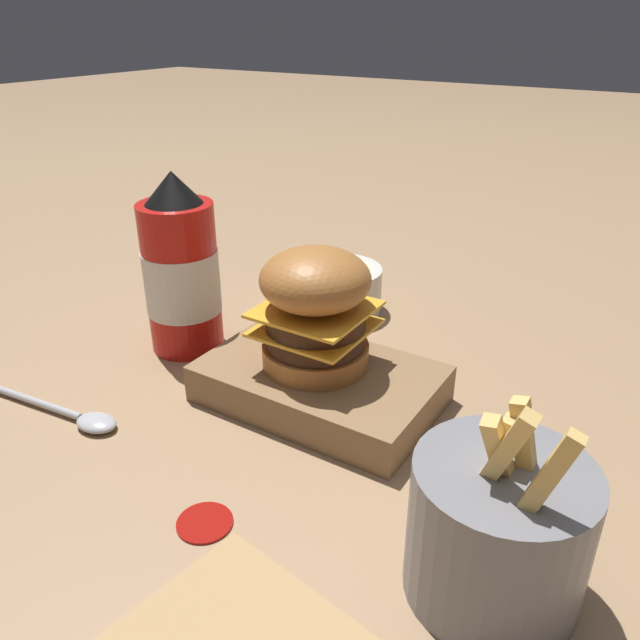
# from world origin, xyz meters

# --- Properties ---
(ground_plane) EXTENTS (6.00, 6.00, 0.00)m
(ground_plane) POSITION_xyz_m (0.00, 0.00, 0.00)
(ground_plane) COLOR #9E7A56
(serving_board) EXTENTS (0.22, 0.14, 0.04)m
(serving_board) POSITION_xyz_m (-0.02, 0.07, 0.02)
(serving_board) COLOR olive
(serving_board) RESTS_ON ground_plane
(burger) EXTENTS (0.10, 0.10, 0.12)m
(burger) POSITION_xyz_m (-0.03, 0.07, 0.10)
(burger) COLOR #AD6B33
(burger) RESTS_ON serving_board
(ketchup_bottle) EXTENTS (0.08, 0.08, 0.20)m
(ketchup_bottle) POSITION_xyz_m (-0.21, 0.09, 0.09)
(ketchup_bottle) COLOR red
(ketchup_bottle) RESTS_ON ground_plane
(fries_basket) EXTENTS (0.11, 0.11, 0.16)m
(fries_basket) POSITION_xyz_m (0.19, -0.06, 0.05)
(fries_basket) COLOR slate
(fries_basket) RESTS_ON ground_plane
(side_bowl) EXTENTS (0.11, 0.11, 0.06)m
(side_bowl) POSITION_xyz_m (-0.11, 0.26, 0.03)
(side_bowl) COLOR silver
(side_bowl) RESTS_ON ground_plane
(spoon) EXTENTS (0.18, 0.04, 0.01)m
(spoon) POSITION_xyz_m (-0.20, -0.08, 0.01)
(spoon) COLOR #B2B2B7
(spoon) RESTS_ON ground_plane
(ketchup_puddle) EXTENTS (0.04, 0.04, 0.00)m
(ketchup_puddle) POSITION_xyz_m (-0.01, -0.11, 0.00)
(ketchup_puddle) COLOR #9E140F
(ketchup_puddle) RESTS_ON ground_plane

